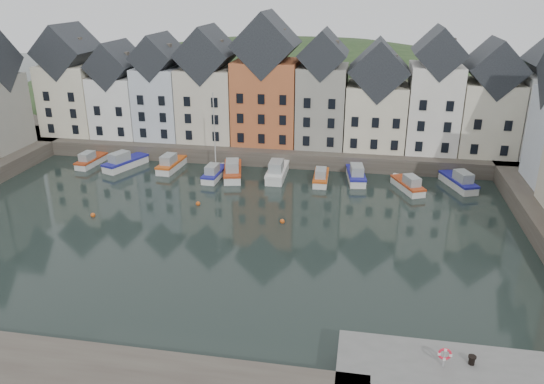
% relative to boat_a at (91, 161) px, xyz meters
% --- Properties ---
extents(ground, '(260.00, 260.00, 0.00)m').
position_rel_boat_a_xyz_m(ground, '(22.54, -18.78, -0.65)').
color(ground, black).
rests_on(ground, ground).
extents(far_quay, '(90.00, 16.00, 2.00)m').
position_rel_boat_a_xyz_m(far_quay, '(22.54, 11.22, 0.35)').
color(far_quay, '#453C35').
rests_on(far_quay, ground).
extents(hillside, '(153.60, 70.40, 64.00)m').
position_rel_boat_a_xyz_m(hillside, '(22.55, 37.22, -18.61)').
color(hillside, '#22371B').
rests_on(hillside, ground).
extents(far_terrace, '(72.37, 8.16, 17.78)m').
position_rel_boat_a_xyz_m(far_terrace, '(25.75, 9.22, 8.23)').
color(far_terrace, '#EFE6C8').
rests_on(far_terrace, far_quay).
extents(mooring_buoys, '(20.50, 5.50, 0.50)m').
position_rel_boat_a_xyz_m(mooring_buoys, '(18.54, -13.44, -0.50)').
color(mooring_buoys, '#C75117').
rests_on(mooring_buoys, ground).
extents(boat_a, '(2.23, 5.81, 2.18)m').
position_rel_boat_a_xyz_m(boat_a, '(0.00, 0.00, 0.00)').
color(boat_a, silver).
rests_on(boat_a, ground).
extents(boat_b, '(4.36, 7.01, 2.57)m').
position_rel_boat_a_xyz_m(boat_b, '(5.03, -0.30, 0.12)').
color(boat_b, silver).
rests_on(boat_b, ground).
extents(boat_c, '(2.39, 6.46, 2.44)m').
position_rel_boat_a_xyz_m(boat_c, '(11.38, 0.29, 0.08)').
color(boat_c, silver).
rests_on(boat_c, ground).
extents(boat_d, '(2.07, 5.81, 10.94)m').
position_rel_boat_a_xyz_m(boat_d, '(17.96, -2.15, 0.06)').
color(boat_d, silver).
rests_on(boat_d, ground).
extents(boat_e, '(3.66, 7.23, 2.66)m').
position_rel_boat_a_xyz_m(boat_e, '(20.12, -1.20, 0.14)').
color(boat_e, silver).
rests_on(boat_e, ground).
extents(boat_f, '(2.30, 7.05, 2.69)m').
position_rel_boat_a_xyz_m(boat_f, '(25.73, -0.48, 0.15)').
color(boat_f, silver).
rests_on(boat_f, ground).
extents(boat_g, '(1.91, 5.67, 2.16)m').
position_rel_boat_a_xyz_m(boat_g, '(31.35, -1.15, -0.01)').
color(boat_g, silver).
rests_on(boat_g, ground).
extents(boat_h, '(2.83, 6.63, 2.47)m').
position_rel_boat_a_xyz_m(boat_h, '(35.59, 0.26, 0.08)').
color(boat_h, silver).
rests_on(boat_h, ground).
extents(boat_i, '(3.99, 6.00, 2.22)m').
position_rel_boat_a_xyz_m(boat_i, '(41.85, -2.10, 0.01)').
color(boat_i, silver).
rests_on(boat_i, ground).
extents(boat_j, '(4.14, 6.68, 2.45)m').
position_rel_boat_a_xyz_m(boat_j, '(47.92, -0.01, 0.08)').
color(boat_j, silver).
rests_on(boat_j, ground).
extents(mooring_bollard, '(0.48, 0.48, 0.56)m').
position_rel_boat_a_xyz_m(mooring_bollard, '(43.40, -35.73, 1.66)').
color(mooring_bollard, black).
rests_on(mooring_bollard, near_quay).
extents(life_ring_post, '(0.80, 0.17, 1.30)m').
position_rel_boat_a_xyz_m(life_ring_post, '(41.73, -36.26, 2.21)').
color(life_ring_post, gray).
rests_on(life_ring_post, near_quay).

